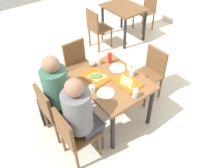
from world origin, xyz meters
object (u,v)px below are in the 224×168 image
person_in_brown_jacket (81,114)px  paper_plate_near_edge (106,93)px  chair_far_side (151,71)px  plastic_cup_b (92,89)px  plastic_cup_c (98,61)px  plastic_cup_d (132,73)px  pizza_slice_b (127,81)px  plastic_cup_a (130,66)px  main_table (112,86)px  background_chair_near (97,27)px  pizza_slice_a (96,76)px  handbag (46,111)px  chair_near_left (53,108)px  background_table (124,12)px  chair_near_right (73,133)px  soda_can (135,93)px  chair_left_end (78,63)px  background_chair_far (147,8)px  tray_red_far (127,83)px  paper_plate_center (118,68)px  tray_red_near (96,77)px  person_in_red (60,90)px  condiment_bottle (110,58)px  foil_bundle (92,63)px

person_in_brown_jacket → paper_plate_near_edge: size_ratio=5.77×
chair_far_side → plastic_cup_b: 1.16m
plastic_cup_c → plastic_cup_d: size_ratio=1.00×
pizza_slice_b → plastic_cup_a: (-0.18, 0.22, 0.03)m
main_table → background_chair_near: bearing=150.6°
pizza_slice_a → handbag: 1.01m
person_in_brown_jacket → chair_near_left: bearing=-164.3°
paper_plate_near_edge → background_table: bearing=134.2°
main_table → plastic_cup_d: bearing=69.0°
chair_near_right → pizza_slice_a: size_ratio=3.14×
background_table → chair_near_left: bearing=-59.4°
soda_can → handbag: (-1.02, -0.82, -0.66)m
chair_left_end → paper_plate_near_edge: chair_left_end is taller
chair_left_end → plastic_cup_b: 1.01m
plastic_cup_c → plastic_cup_d: bearing=21.8°
person_in_brown_jacket → background_chair_far: 3.66m
main_table → chair_far_side: bearing=90.0°
tray_red_far → paper_plate_near_edge: size_ratio=1.64×
paper_plate_center → pizza_slice_a: (-0.02, -0.36, 0.02)m
main_table → chair_left_end: (-0.88, 0.00, -0.12)m
tray_red_near → pizza_slice_a: pizza_slice_a is taller
tray_red_far → paper_plate_center: (-0.32, 0.10, -0.00)m
tray_red_far → background_table: size_ratio=0.40×
person_in_red → soda_can: person_in_red is taller
tray_red_near → condiment_bottle: (-0.15, 0.36, 0.07)m
main_table → tray_red_far: (0.17, 0.12, 0.12)m
plastic_cup_b → soda_can: bearing=42.0°
chair_left_end → tray_red_near: bearing=-11.2°
chair_near_right → tray_red_near: size_ratio=2.39×
person_in_red → foil_bundle: (-0.17, 0.62, 0.04)m
chair_near_left → paper_plate_near_edge: 0.73m
chair_left_end → condiment_bottle: (0.56, 0.22, 0.31)m
chair_near_left → plastic_cup_b: size_ratio=8.59×
chair_far_side → plastic_cup_c: bearing=-118.9°
paper_plate_center → condiment_bottle: size_ratio=1.38×
main_table → soda_can: 0.46m
paper_plate_center → pizza_slice_b: bearing=-18.0°
plastic_cup_a → person_in_brown_jacket: bearing=-74.4°
person_in_red → plastic_cup_c: bearing=102.0°
background_chair_far → person_in_red: bearing=-64.5°
tray_red_far → condiment_bottle: size_ratio=2.25×
chair_far_side → person_in_red: bearing=-99.9°
condiment_bottle → background_table: condiment_bottle is taller
paper_plate_near_edge → background_table: paper_plate_near_edge is taller
handbag → background_chair_far: size_ratio=0.37×
background_chair_near → chair_near_right: bearing=-41.7°
chair_near_left → pizza_slice_a: (0.08, 0.65, 0.26)m
chair_near_left → person_in_brown_jacket: person_in_brown_jacket is taller
paper_plate_center → foil_bundle: 0.37m
plastic_cup_b → handbag: size_ratio=0.31×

